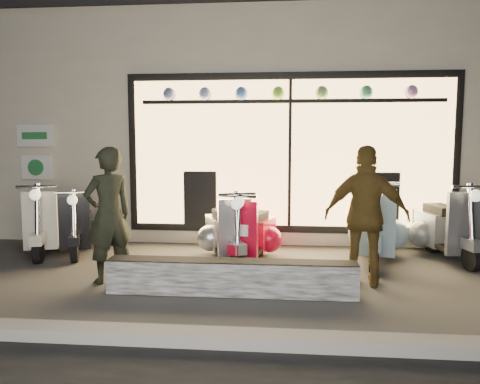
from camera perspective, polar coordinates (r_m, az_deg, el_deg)
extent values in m
plane|color=#383533|center=(6.13, -1.47, -10.40)|extent=(40.00, 40.00, 0.00)
cube|color=slate|center=(4.25, -4.81, -17.27)|extent=(40.00, 0.25, 0.12)
cube|color=beige|center=(10.86, 1.65, 7.50)|extent=(10.00, 6.00, 4.00)
cube|color=black|center=(11.11, 1.69, 18.39)|extent=(10.20, 6.20, 0.20)
cube|color=black|center=(7.82, 6.09, 4.68)|extent=(5.45, 0.06, 2.65)
cube|color=#FFBF6B|center=(7.78, 6.09, 4.67)|extent=(5.20, 0.04, 2.40)
cube|color=black|center=(7.76, 6.17, 10.95)|extent=(4.90, 0.06, 0.06)
cube|color=white|center=(8.90, -23.69, 6.31)|extent=(0.65, 0.04, 0.38)
cube|color=white|center=(8.92, -23.54, 2.77)|extent=(0.55, 0.04, 0.42)
cube|color=black|center=(5.44, -1.08, -10.36)|extent=(2.85, 0.28, 0.40)
cylinder|color=black|center=(6.32, -0.21, -8.29)|extent=(0.21, 0.35, 0.34)
cylinder|color=black|center=(7.27, -2.23, -6.38)|extent=(0.23, 0.36, 0.34)
cube|color=#B9B8BD|center=(6.44, -0.69, -4.48)|extent=(0.46, 0.22, 0.82)
cube|color=#B9B8BD|center=(7.13, -2.06, -4.91)|extent=(0.64, 0.80, 0.46)
cube|color=black|center=(6.98, -1.88, -2.81)|extent=(0.46, 0.62, 0.12)
sphere|color=#FFF2CC|center=(6.16, -0.19, -1.28)|extent=(0.19, 0.19, 0.15)
cylinder|color=black|center=(6.32, -0.40, -8.34)|extent=(0.18, 0.34, 0.33)
cylinder|color=black|center=(7.22, 2.31, -6.51)|extent=(0.20, 0.35, 0.33)
cube|color=#BA0B27|center=(6.43, 0.23, -4.63)|extent=(0.45, 0.18, 0.80)
cube|color=#BA0B27|center=(7.08, 2.07, -5.06)|extent=(0.57, 0.76, 0.45)
cube|color=black|center=(6.94, 1.83, -3.00)|extent=(0.40, 0.60, 0.12)
sphere|color=#FFF2CC|center=(6.17, -0.44, -1.51)|extent=(0.18, 0.18, 0.15)
cylinder|color=black|center=(7.24, -19.54, -6.84)|extent=(0.21, 0.34, 0.33)
cylinder|color=black|center=(8.18, -19.04, -5.34)|extent=(0.22, 0.35, 0.33)
cube|color=black|center=(7.36, -19.53, -3.63)|extent=(0.44, 0.22, 0.79)
cube|color=black|center=(8.05, -19.13, -4.06)|extent=(0.62, 0.78, 0.44)
cube|color=black|center=(7.91, -19.25, -2.25)|extent=(0.44, 0.60, 0.12)
sphere|color=#FFF2CC|center=(7.10, -19.76, -0.92)|extent=(0.19, 0.19, 0.14)
cylinder|color=black|center=(7.36, -23.40, -6.66)|extent=(0.20, 0.37, 0.36)
cylinder|color=black|center=(8.37, -21.86, -5.09)|extent=(0.22, 0.38, 0.36)
cube|color=beige|center=(7.50, -23.18, -3.23)|extent=(0.49, 0.21, 0.86)
cube|color=beige|center=(8.23, -22.06, -3.72)|extent=(0.63, 0.83, 0.48)
cube|color=black|center=(8.08, -22.29, -1.79)|extent=(0.45, 0.65, 0.13)
sphere|color=#FFF2CC|center=(7.22, -23.70, -0.31)|extent=(0.20, 0.20, 0.16)
cylinder|color=black|center=(6.57, 16.04, -7.78)|extent=(0.20, 0.40, 0.39)
cylinder|color=black|center=(7.67, 16.49, -5.79)|extent=(0.22, 0.41, 0.39)
cube|color=#83A8BA|center=(6.71, 16.26, -3.63)|extent=(0.53, 0.20, 0.93)
cube|color=#83A8BA|center=(7.52, 16.50, -4.19)|extent=(0.65, 0.88, 0.52)
cube|color=black|center=(7.35, 16.54, -1.90)|extent=(0.46, 0.69, 0.14)
sphere|color=#FFF2CC|center=(6.40, 16.27, -0.10)|extent=(0.21, 0.21, 0.17)
cylinder|color=black|center=(7.11, 26.44, -7.20)|extent=(0.17, 0.38, 0.37)
cylinder|color=black|center=(8.03, 22.47, -5.53)|extent=(0.19, 0.39, 0.37)
cube|color=#5A5C62|center=(7.22, 25.67, -3.53)|extent=(0.51, 0.16, 0.89)
cube|color=#5A5C62|center=(7.90, 22.89, -4.06)|extent=(0.58, 0.83, 0.50)
cube|color=black|center=(7.76, 23.35, -1.98)|extent=(0.40, 0.65, 0.13)
sphere|color=#FFF2CC|center=(6.96, 26.82, -0.40)|extent=(0.19, 0.19, 0.16)
imported|color=black|center=(6.02, -15.74, -2.72)|extent=(0.72, 0.72, 1.69)
imported|color=brown|center=(5.84, 15.16, -2.86)|extent=(1.06, 0.61, 1.71)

